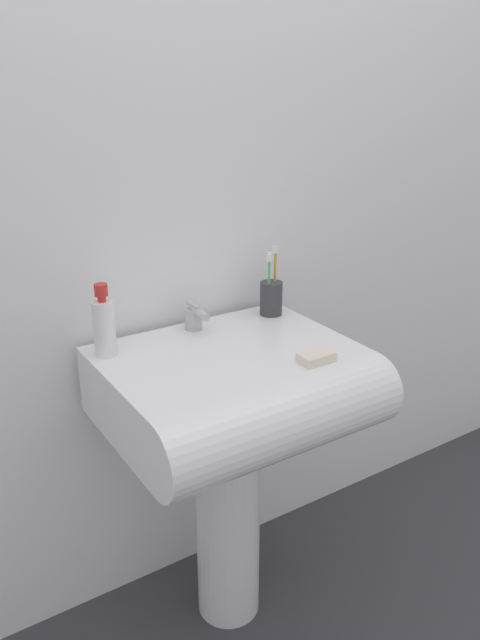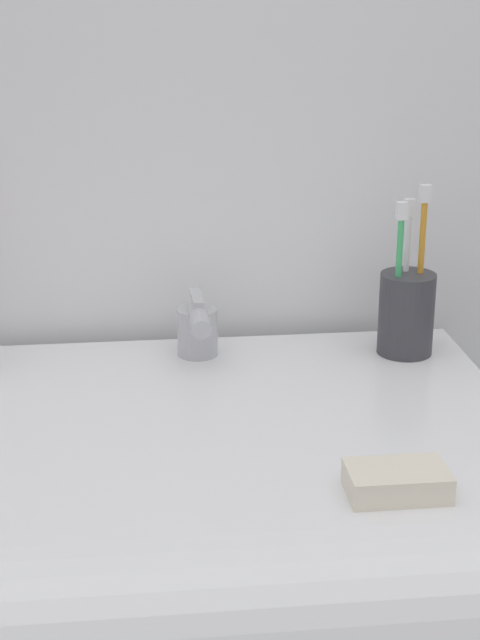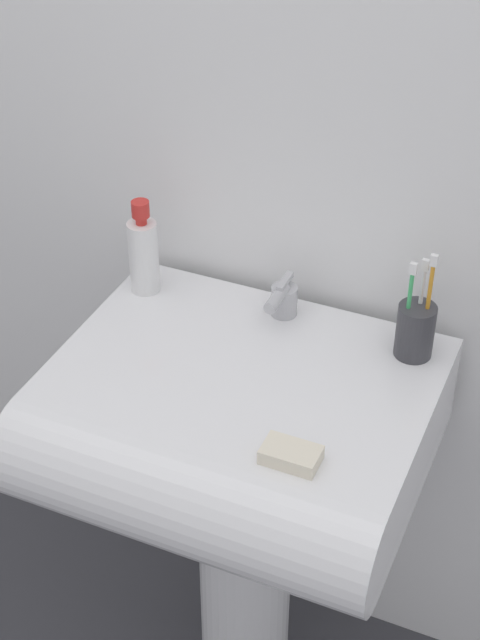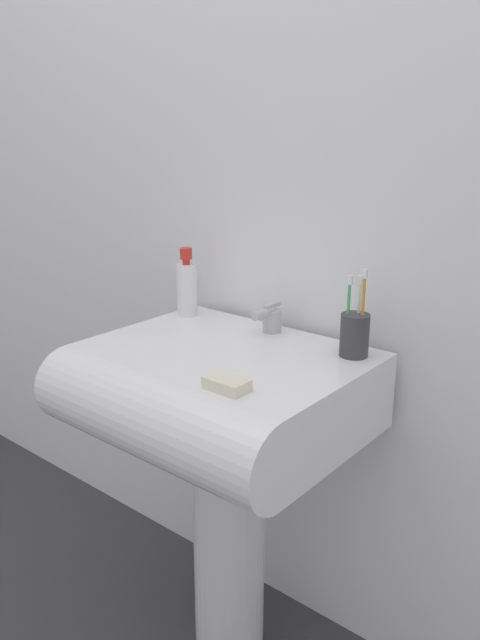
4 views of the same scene
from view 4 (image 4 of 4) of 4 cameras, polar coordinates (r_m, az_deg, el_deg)
wall_back at (r=1.55m, az=5.35°, el=12.68°), size 5.00×0.05×2.40m
sink_pedestal at (r=1.67m, az=-1.02°, el=-19.32°), size 0.18×0.18×0.66m
sink_basin at (r=1.41m, az=-2.79°, el=-6.80°), size 0.62×0.53×0.18m
faucet at (r=1.53m, az=2.87°, el=0.11°), size 0.05×0.10×0.07m
toothbrush_cup at (r=1.39m, az=10.44°, el=-1.21°), size 0.06×0.06×0.20m
soap_bottle at (r=1.67m, az=-4.88°, el=3.01°), size 0.05×0.05×0.18m
bar_soap at (r=1.21m, az=-1.21°, el=-5.87°), size 0.09×0.05×0.02m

